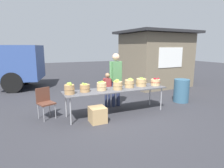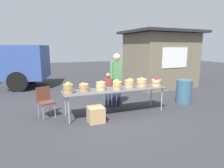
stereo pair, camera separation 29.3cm
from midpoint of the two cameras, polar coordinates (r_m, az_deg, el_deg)
name	(u,v)px [view 2 (the right image)]	position (r m, az deg, el deg)	size (l,w,h in m)	color
ground_plane	(116,113)	(5.83, 2.55, -8.77)	(40.00, 40.00, 0.00)	#2D2D33
market_table	(116,90)	(5.63, 2.61, -1.89)	(3.10, 0.76, 0.75)	#4C4C51
apple_basket_green_0	(68,88)	(5.16, -11.36, -1.28)	(0.28, 0.28, 0.31)	#A87F51
apple_basket_green_1	(84,87)	(5.35, -6.84, -0.99)	(0.29, 0.29, 0.25)	#A87F51
apple_basket_green_2	(101,86)	(5.45, -1.82, -0.56)	(0.29, 0.29, 0.28)	tan
apple_basket_green_3	(117,85)	(5.53, 3.01, -0.34)	(0.29, 0.29, 0.30)	tan
apple_basket_green_4	(129,83)	(5.85, 6.67, 0.17)	(0.30, 0.30, 0.29)	tan
apple_basket_green_5	(142,82)	(6.08, 10.27, 0.45)	(0.34, 0.34, 0.28)	tan
apple_basket_red_0	(156,82)	(6.27, 14.42, 0.49)	(0.31, 0.31, 0.26)	tan
vendor_adult	(117,76)	(6.29, 2.72, 2.48)	(0.47, 0.26, 1.77)	#262D4C
child_customer	(108,87)	(6.27, 0.16, -0.95)	(0.30, 0.17, 1.14)	#262D4C
food_kiosk	(160,59)	(10.04, 14.97, 7.32)	(3.66, 3.09, 2.74)	#726651
folding_chair	(45,100)	(5.68, -18.00, -4.48)	(0.51, 0.51, 0.86)	brown
trash_barrel	(184,91)	(7.30, 21.79, -2.09)	(0.54, 0.54, 0.83)	#335972
produce_crate	(96,114)	(5.14, -3.21, -9.07)	(0.42, 0.42, 0.42)	tan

